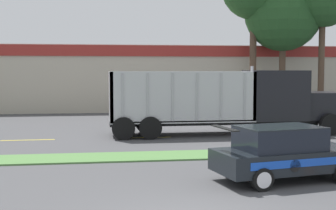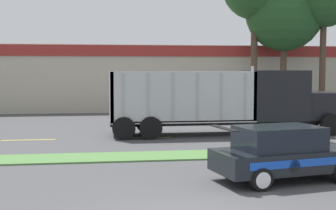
{
  "view_description": "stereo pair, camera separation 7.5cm",
  "coord_description": "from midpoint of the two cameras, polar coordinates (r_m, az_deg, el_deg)",
  "views": [
    {
      "loc": [
        -1.89,
        -9.36,
        3.22
      ],
      "look_at": [
        0.64,
        7.89,
        1.88
      ],
      "focal_mm": 50.0,
      "sensor_mm": 36.0,
      "label": 1
    },
    {
      "loc": [
        -1.81,
        -9.37,
        3.22
      ],
      "look_at": [
        0.64,
        7.89,
        1.88
      ],
      "focal_mm": 50.0,
      "sensor_mm": 36.0,
      "label": 2
    }
  ],
  "objects": [
    {
      "name": "rally_car",
      "position": [
        13.97,
        14.08,
        -5.66
      ],
      "size": [
        4.46,
        2.53,
        1.62
      ],
      "color": "black",
      "rests_on": "ground_plane"
    },
    {
      "name": "centre_line_4",
      "position": [
        22.12,
        -2.56,
        -3.98
      ],
      "size": [
        2.4,
        0.14,
        0.01
      ],
      "primitive_type": "cube",
      "color": "yellow",
      "rests_on": "ground_plane"
    },
    {
      "name": "store_building_backdrop",
      "position": [
        41.03,
        -0.27,
        3.41
      ],
      "size": [
        43.0,
        12.1,
        5.03
      ],
      "color": "#BCB29E",
      "rests_on": "ground_plane"
    },
    {
      "name": "grass_verge",
      "position": [
        17.28,
        -1.83,
        -6.25
      ],
      "size": [
        120.0,
        1.79,
        0.06
      ],
      "primitive_type": "cube",
      "color": "#517F42",
      "rests_on": "ground_plane"
    },
    {
      "name": "centre_line_5",
      "position": [
        23.26,
        10.82,
        -3.64
      ],
      "size": [
        2.4,
        0.14,
        0.01
      ],
      "primitive_type": "cube",
      "color": "yellow",
      "rests_on": "ground_plane"
    },
    {
      "name": "tree_behind_right",
      "position": [
        36.01,
        14.08,
        11.79
      ],
      "size": [
        5.68,
        5.68,
        11.65
      ],
      "color": "brown",
      "rests_on": "ground_plane"
    },
    {
      "name": "centre_line_3",
      "position": [
        22.26,
        -16.57,
        -4.1
      ],
      "size": [
        2.4,
        0.14,
        0.01
      ],
      "primitive_type": "cube",
      "color": "yellow",
      "rests_on": "ground_plane"
    },
    {
      "name": "dump_truck_lead",
      "position": [
        23.62,
        10.22,
        0.39
      ],
      "size": [
        11.73,
        2.64,
        3.37
      ],
      "color": "black",
      "rests_on": "ground_plane"
    }
  ]
}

